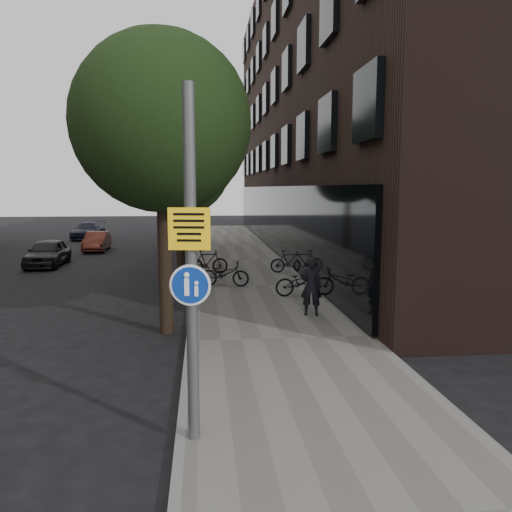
{
  "coord_description": "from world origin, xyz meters",
  "views": [
    {
      "loc": [
        -1.63,
        -8.19,
        3.71
      ],
      "look_at": [
        -0.3,
        4.29,
        2.0
      ],
      "focal_mm": 35.0,
      "sensor_mm": 36.0,
      "label": 1
    }
  ],
  "objects": [
    {
      "name": "building_right_dark_brick",
      "position": [
        8.5,
        22.0,
        9.0
      ],
      "size": [
        12.0,
        40.0,
        18.0
      ],
      "primitive_type": "cube",
      "color": "black",
      "rests_on": "ground"
    },
    {
      "name": "parked_car_far",
      "position": [
        -10.04,
        29.45,
        0.62
      ],
      "size": [
        1.99,
        4.34,
        1.23
      ],
      "primitive_type": "imported",
      "rotation": [
        0.0,
        0.0,
        -0.06
      ],
      "color": "black",
      "rests_on": "ground"
    },
    {
      "name": "curb_edge",
      "position": [
        -2.0,
        10.0,
        0.07
      ],
      "size": [
        0.15,
        60.0,
        0.13
      ],
      "primitive_type": "cube",
      "color": "slate",
      "rests_on": "ground"
    },
    {
      "name": "parked_car_near",
      "position": [
        -9.04,
        16.35,
        0.65
      ],
      "size": [
        1.56,
        3.8,
        1.29
      ],
      "primitive_type": "imported",
      "rotation": [
        0.0,
        0.0,
        0.01
      ],
      "color": "black",
      "rests_on": "ground"
    },
    {
      "name": "parked_bike_facade_near",
      "position": [
        1.65,
        7.97,
        0.6
      ],
      "size": [
        1.88,
        0.77,
        0.97
      ],
      "primitive_type": "imported",
      "rotation": [
        0.0,
        0.0,
        1.64
      ],
      "color": "black",
      "rests_on": "sidewalk"
    },
    {
      "name": "parked_bike_curb_near",
      "position": [
        -0.87,
        9.89,
        0.59
      ],
      "size": [
        1.89,
        0.99,
        0.94
      ],
      "primitive_type": "imported",
      "rotation": [
        0.0,
        0.0,
        1.36
      ],
      "color": "black",
      "rests_on": "sidewalk"
    },
    {
      "name": "street_tree_near",
      "position": [
        -2.53,
        4.64,
        5.11
      ],
      "size": [
        4.4,
        4.4,
        7.5
      ],
      "color": "black",
      "rests_on": "ground"
    },
    {
      "name": "sidewalk",
      "position": [
        0.25,
        10.0,
        0.06
      ],
      "size": [
        4.5,
        60.0,
        0.12
      ],
      "primitive_type": "cube",
      "color": "slate",
      "rests_on": "ground"
    },
    {
      "name": "street_tree_far",
      "position": [
        -2.53,
        22.14,
        5.11
      ],
      "size": [
        5.0,
        5.0,
        7.8
      ],
      "color": "black",
      "rests_on": "ground"
    },
    {
      "name": "parked_bike_curb_far",
      "position": [
        -1.46,
        12.62,
        0.63
      ],
      "size": [
        1.76,
        0.72,
        1.03
      ],
      "primitive_type": "imported",
      "rotation": [
        0.0,
        0.0,
        1.71
      ],
      "color": "black",
      "rests_on": "sidewalk"
    },
    {
      "name": "ground",
      "position": [
        0.0,
        0.0,
        0.0
      ],
      "size": [
        120.0,
        120.0,
        0.0
      ],
      "primitive_type": "plane",
      "color": "black",
      "rests_on": "ground"
    },
    {
      "name": "pedestrian",
      "position": [
        1.38,
        5.41,
        0.95
      ],
      "size": [
        0.68,
        0.52,
        1.67
      ],
      "primitive_type": "imported",
      "rotation": [
        0.0,
        0.0,
        2.93
      ],
      "color": "black",
      "rests_on": "sidewalk"
    },
    {
      "name": "parked_car_mid",
      "position": [
        -7.93,
        22.11,
        0.57
      ],
      "size": [
        1.32,
        3.49,
        1.14
      ],
      "primitive_type": "imported",
      "rotation": [
        0.0,
        0.0,
        0.04
      ],
      "color": "maroon",
      "rests_on": "ground"
    },
    {
      "name": "signpost",
      "position": [
        -1.8,
        -1.31,
        2.64
      ],
      "size": [
        0.57,
        0.17,
        4.98
      ],
      "rotation": [
        0.0,
        0.0,
        -0.18
      ],
      "color": "#595B5E",
      "rests_on": "sidewalk"
    },
    {
      "name": "street_tree_mid",
      "position": [
        -2.53,
        13.14,
        5.11
      ],
      "size": [
        5.0,
        5.0,
        7.8
      ],
      "color": "black",
      "rests_on": "ground"
    },
    {
      "name": "parked_bike_facade_far",
      "position": [
        2.0,
        12.58,
        0.6
      ],
      "size": [
        1.62,
        0.53,
        0.96
      ],
      "primitive_type": "imported",
      "rotation": [
        0.0,
        0.0,
        1.52
      ],
      "color": "black",
      "rests_on": "sidewalk"
    }
  ]
}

